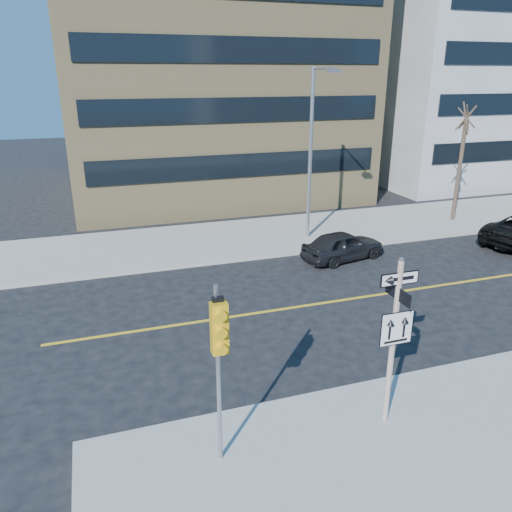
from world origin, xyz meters
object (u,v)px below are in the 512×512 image
object	(u,v)px
sign_pole	(394,334)
streetlight_a	(313,144)
parked_car_a	(343,246)
traffic_signal	(219,342)
street_tree_west	(466,120)

from	to	relation	value
sign_pole	streetlight_a	world-z (taller)	streetlight_a
parked_car_a	traffic_signal	bearing A→B (deg)	129.38
sign_pole	traffic_signal	bearing A→B (deg)	-177.89
sign_pole	traffic_signal	world-z (taller)	sign_pole
street_tree_west	parked_car_a	bearing A→B (deg)	-158.36
streetlight_a	street_tree_west	size ratio (longest dim) A/B	1.26
streetlight_a	sign_pole	bearing A→B (deg)	-106.77
traffic_signal	parked_car_a	size ratio (longest dim) A/B	1.03
parked_car_a	streetlight_a	bearing A→B (deg)	-6.18
parked_car_a	streetlight_a	xyz separation A→B (m)	(-0.31, 2.90, 4.10)
parked_car_a	street_tree_west	distance (m)	10.54
traffic_signal	street_tree_west	world-z (taller)	street_tree_west
traffic_signal	street_tree_west	size ratio (longest dim) A/B	0.63
sign_pole	streetlight_a	size ratio (longest dim) A/B	0.51
traffic_signal	streetlight_a	bearing A→B (deg)	59.20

